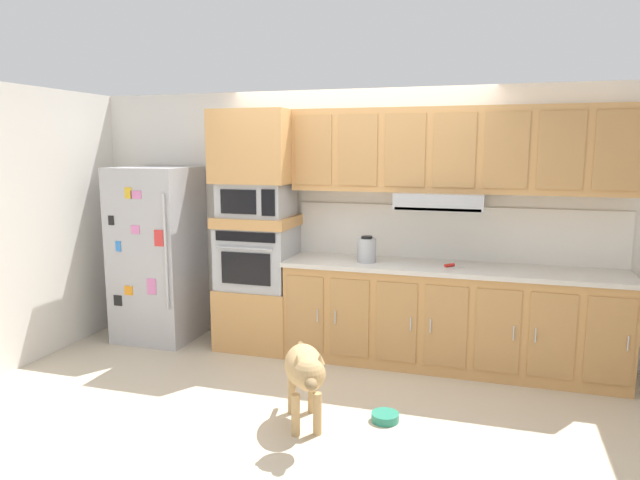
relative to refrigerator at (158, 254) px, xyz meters
name	(u,v)px	position (x,y,z in m)	size (l,w,h in m)	color
ground_plane	(327,385)	(2.00, -0.68, -0.88)	(9.60, 9.60, 0.00)	beige
back_kitchen_wall	(359,220)	(2.00, 0.43, 0.37)	(6.20, 0.12, 2.50)	silver
side_panel_left	(41,223)	(-0.80, -0.68, 0.37)	(0.12, 7.10, 2.50)	silver
refrigerator	(158,254)	(0.00, 0.00, 0.00)	(0.76, 0.73, 1.76)	#ADADB2
oven_base_cabinet	(259,316)	(1.08, 0.07, -0.58)	(0.74, 0.62, 0.60)	tan
built_in_oven	(258,257)	(1.08, 0.07, 0.02)	(0.70, 0.62, 0.60)	#A8AAAF
appliance_mid_shelf	(257,221)	(1.08, 0.07, 0.37)	(0.74, 0.62, 0.10)	tan
microwave	(257,199)	(1.08, 0.07, 0.58)	(0.64, 0.54, 0.32)	#A8AAAF
appliance_upper_cabinet	(256,147)	(1.08, 0.07, 1.08)	(0.74, 0.62, 0.68)	tan
lower_cabinet_run	(448,318)	(2.92, 0.07, -0.44)	(2.94, 0.63, 0.88)	tan
countertop_slab	(450,268)	(2.92, 0.07, 0.02)	(2.98, 0.64, 0.04)	beige
backsplash_panel	(454,233)	(2.92, 0.36, 0.29)	(2.98, 0.02, 0.50)	silver
upper_cabinet_with_hood	(455,153)	(2.91, 0.19, 1.02)	(2.94, 0.48, 0.88)	tan
screwdriver	(450,265)	(2.92, 0.03, 0.05)	(0.17, 0.17, 0.03)	red
electric_kettle	(367,250)	(2.17, 0.02, 0.15)	(0.17, 0.17, 0.24)	#A8AAAF
dog	(305,370)	(2.06, -1.42, -0.45)	(0.47, 0.84, 0.64)	tan
dog_food_bowl	(385,417)	(2.58, -1.15, -0.85)	(0.20, 0.20, 0.06)	#267F66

